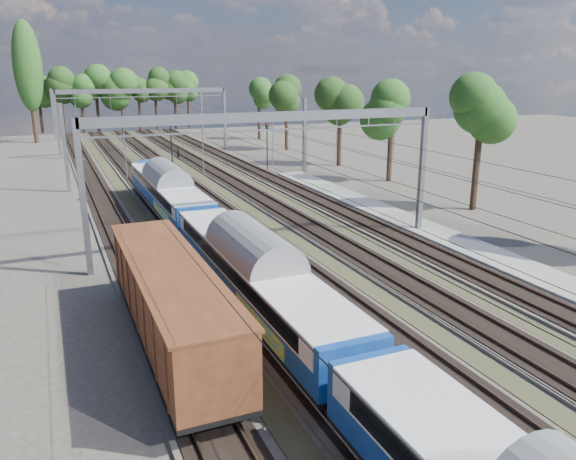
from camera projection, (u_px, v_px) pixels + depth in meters
name	position (u px, v px, depth m)	size (l,w,h in m)	color
track_bed	(211.00, 202.00, 50.31)	(21.00, 130.00, 0.34)	#47423A
platform	(528.00, 272.00, 32.76)	(3.00, 70.00, 0.30)	gray
catenary	(191.00, 123.00, 55.49)	(25.65, 130.00, 9.00)	gray
tree_belt	(179.00, 93.00, 92.37)	(38.99, 100.49, 11.68)	black
poplar	(28.00, 67.00, 88.39)	(4.40, 4.40, 19.04)	black
emu_train	(257.00, 267.00, 26.59)	(2.90, 61.35, 4.24)	black
freight_boxcar	(171.00, 301.00, 23.33)	(2.97, 14.32, 3.69)	black
worker	(178.00, 154.00, 74.43)	(0.57, 0.38, 1.57)	black
signal_near	(171.00, 137.00, 66.89)	(0.42, 0.39, 5.89)	black
signal_far	(267.00, 140.00, 66.02)	(0.34, 0.31, 5.49)	black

